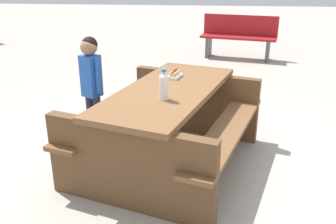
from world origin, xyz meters
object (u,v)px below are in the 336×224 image
picnic_table (168,120)px  hotdog_tray (175,75)px  child_in_coat (91,76)px  park_bench_near (239,36)px  soda_bottle (164,86)px

picnic_table → hotdog_tray: hotdog_tray is taller
child_in_coat → park_bench_near: (4.06, -1.86, -0.27)m
child_in_coat → hotdog_tray: bearing=-94.9°
soda_bottle → park_bench_near: soda_bottle is taller
hotdog_tray → soda_bottle: bearing=176.5°
soda_bottle → park_bench_near: bearing=-12.2°
soda_bottle → hotdog_tray: bearing=-3.5°
soda_bottle → park_bench_near: (4.78, -1.03, -0.42)m
picnic_table → park_bench_near: bearing=-12.8°
picnic_table → soda_bottle: (-0.28, 0.01, 0.42)m
picnic_table → hotdog_tray: 0.49m
child_in_coat → park_bench_near: size_ratio=0.73×
soda_bottle → hotdog_tray: soda_bottle is taller
picnic_table → soda_bottle: 0.51m
picnic_table → child_in_coat: bearing=62.7°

